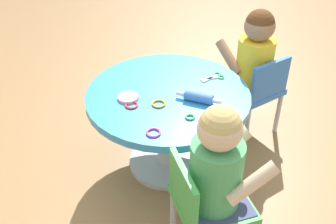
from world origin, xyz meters
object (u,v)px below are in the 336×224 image
(child_chair_left, at_px, (205,204))
(craft_scissors, at_px, (215,77))
(seated_child_right, at_px, (255,53))
(child_chair_right, at_px, (255,90))
(rolling_pin, at_px, (199,97))
(craft_table, at_px, (168,112))
(seated_child_left, at_px, (218,162))

(child_chair_left, xyz_separation_m, craft_scissors, (0.73, -0.06, 0.18))
(child_chair_left, relative_size, seated_child_right, 1.05)
(child_chair_right, relative_size, seated_child_right, 1.05)
(child_chair_left, bearing_deg, seated_child_right, -17.27)
(child_chair_right, distance_m, rolling_pin, 0.57)
(child_chair_right, xyz_separation_m, seated_child_right, (0.03, 0.02, 0.23))
(child_chair_right, height_order, rolling_pin, child_chair_right)
(craft_table, relative_size, child_chair_right, 1.56)
(child_chair_left, distance_m, rolling_pin, 0.54)
(child_chair_left, height_order, seated_child_left, seated_child_left)
(seated_child_left, distance_m, child_chair_right, 0.96)
(child_chair_left, xyz_separation_m, rolling_pin, (0.50, 0.03, 0.20))
(craft_scissors, bearing_deg, seated_child_right, -49.27)
(craft_table, height_order, child_chair_left, child_chair_left)
(craft_table, relative_size, child_chair_left, 1.56)
(seated_child_left, height_order, craft_scissors, seated_child_left)
(craft_scissors, bearing_deg, child_chair_left, 175.45)
(craft_table, relative_size, rolling_pin, 3.72)
(child_chair_left, bearing_deg, craft_scissors, -4.55)
(craft_scissors, bearing_deg, craft_table, 123.83)
(seated_child_right, height_order, craft_scissors, seated_child_right)
(craft_table, height_order, rolling_pin, rolling_pin)
(child_chair_right, height_order, seated_child_right, seated_child_right)
(child_chair_left, distance_m, child_chair_right, 0.95)
(seated_child_left, xyz_separation_m, child_chair_right, (0.89, -0.28, -0.23))
(child_chair_right, bearing_deg, craft_scissors, 123.25)
(seated_child_right, relative_size, rolling_pin, 2.27)
(craft_table, distance_m, seated_child_right, 0.62)
(rolling_pin, distance_m, craft_scissors, 0.25)
(child_chair_left, xyz_separation_m, child_chair_right, (0.90, -0.31, 0.00))
(child_chair_left, xyz_separation_m, seated_child_left, (0.01, -0.04, 0.23))
(child_chair_right, bearing_deg, rolling_pin, 139.30)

